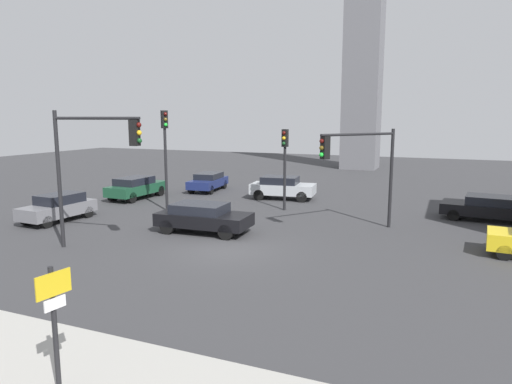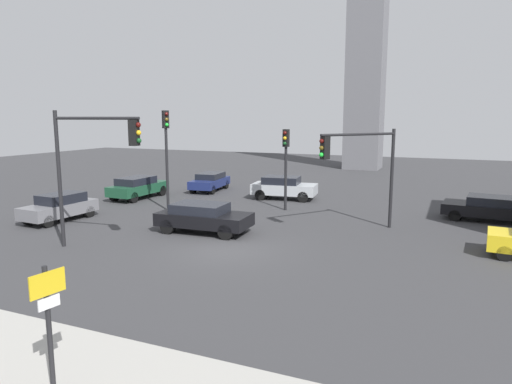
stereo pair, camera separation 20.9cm
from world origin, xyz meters
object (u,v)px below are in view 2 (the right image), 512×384
Objects in this scene: traffic_light_0 at (94,152)px; traffic_light_3 at (286,154)px; car_1 at (490,208)px; car_6 at (210,181)px; car_4 at (60,207)px; car_0 at (203,217)px; car_5 at (138,187)px; traffic_light_1 at (359,158)px; direction_sign at (49,316)px; car_3 at (284,187)px; traffic_light_2 at (166,142)px.

traffic_light_0 reaches higher than traffic_light_3.
traffic_light_3 is 11.24m from car_1.
car_4 is at bearing -17.85° from car_6.
car_0 is 10.68m from car_5.
car_1 is at bearing 33.28° from traffic_light_0.
car_0 is at bearing -30.60° from traffic_light_1.
traffic_light_1 is at bearing -101.43° from car_5.
car_0 is 12.47m from car_6.
car_0 is 1.12× the size of car_4.
direction_sign is at bearing 72.86° from car_1.
traffic_light_0 is 1.27× the size of car_5.
car_5 is (-21.22, -1.75, 0.08)m from car_1.
traffic_light_3 is at bearing -90.23° from traffic_light_1.
car_6 is (-7.54, 4.56, -2.59)m from traffic_light_3.
car_4 is (-9.97, -7.31, -2.56)m from traffic_light_3.
car_1 is 12.31m from car_3.
direction_sign is 0.55× the size of car_1.
traffic_light_0 is at bearing 5.71° from car_6.
traffic_light_2 is at bearing 97.80° from traffic_light_0.
traffic_light_0 reaches higher than car_4.
traffic_light_0 is 1.21× the size of traffic_light_3.
car_6 is at bearing 114.67° from car_0.
traffic_light_3 is at bearing -75.09° from car_3.
car_5 is (-9.05, -3.61, -0.02)m from car_3.
car_0 is at bearing -3.31° from traffic_light_2.
traffic_light_2 is 8.19m from car_6.
traffic_light_1 reaches higher than car_6.
traffic_light_2 is 6.68m from car_4.
traffic_light_2 is 17.91m from car_1.
car_1 is 1.12× the size of car_6.
direction_sign is 0.63× the size of car_4.
traffic_light_1 reaches higher than car_1.
traffic_light_1 is at bearing 31.50° from traffic_light_0.
traffic_light_3 is 4.45m from car_3.
car_0 reaches higher than car_1.
car_3 reaches higher than car_0.
car_3 is at bearing 73.34° from car_6.
car_6 is at bearing -3.67° from car_1.
direction_sign reaches higher than car_4.
car_0 is at bearing -124.77° from car_5.
car_6 is at bearing -29.54° from car_5.
car_1 is 21.29m from car_5.
direction_sign is at bearing -145.05° from car_5.
car_4 reaches higher than car_6.
car_3 is at bearing 88.38° from traffic_light_2.
car_5 is 1.07× the size of car_6.
car_6 is at bearing 136.39° from traffic_light_2.
direction_sign is at bearing 15.92° from car_6.
traffic_light_3 is 7.22m from car_0.
traffic_light_3 reaches higher than car_0.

